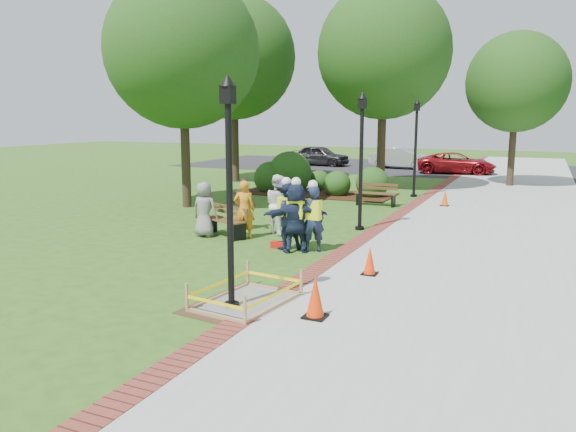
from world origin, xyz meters
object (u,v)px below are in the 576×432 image
at_px(wet_concrete_pad, 247,292).
at_px(bench_near, 223,227).
at_px(lamp_near, 229,176).
at_px(hivis_worker_b, 313,217).
at_px(cone_front, 315,298).
at_px(hivis_worker_a, 296,216).
at_px(hivis_worker_c, 286,214).

height_order(wet_concrete_pad, bench_near, bench_near).
distance_m(bench_near, lamp_near, 6.68).
distance_m(bench_near, hivis_worker_b, 3.24).
distance_m(cone_front, hivis_worker_a, 4.94).
bearing_deg(hivis_worker_c, hivis_worker_b, -0.52).
bearing_deg(cone_front, hivis_worker_b, 112.56).
height_order(cone_front, hivis_worker_a, hivis_worker_a).
height_order(bench_near, hivis_worker_c, hivis_worker_c).
xyz_separation_m(bench_near, hivis_worker_c, (2.34, -0.63, 0.67)).
xyz_separation_m(bench_near, hivis_worker_b, (3.11, -0.64, 0.65)).
bearing_deg(bench_near, lamp_near, -57.69).
height_order(bench_near, hivis_worker_a, hivis_worker_a).
distance_m(hivis_worker_a, hivis_worker_c, 0.45).
height_order(cone_front, lamp_near, lamp_near).
bearing_deg(bench_near, hivis_worker_a, -17.66).
bearing_deg(hivis_worker_c, bench_near, 164.86).
bearing_deg(lamp_near, wet_concrete_pad, 63.05).
relative_size(cone_front, hivis_worker_c, 0.41).
bearing_deg(hivis_worker_b, lamp_near, -86.77).
bearing_deg(hivis_worker_c, wet_concrete_pad, -74.95).
distance_m(wet_concrete_pad, lamp_near, 2.27).
relative_size(bench_near, hivis_worker_b, 0.92).
distance_m(cone_front, hivis_worker_b, 4.98).
height_order(wet_concrete_pad, lamp_near, lamp_near).
distance_m(bench_near, hivis_worker_c, 2.52).
xyz_separation_m(cone_front, lamp_near, (-1.63, -0.12, 2.10)).
bearing_deg(hivis_worker_a, bench_near, 162.34).
distance_m(lamp_near, hivis_worker_c, 5.04).
bearing_deg(cone_front, wet_concrete_pad, 172.83).
relative_size(cone_front, hivis_worker_a, 0.40).
xyz_separation_m(lamp_near, hivis_worker_a, (-0.64, 4.46, -1.50)).
bearing_deg(hivis_worker_b, bench_near, 168.33).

